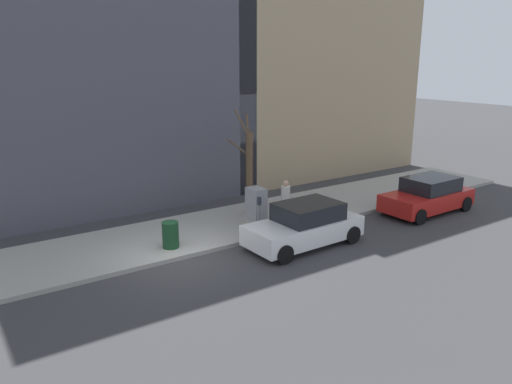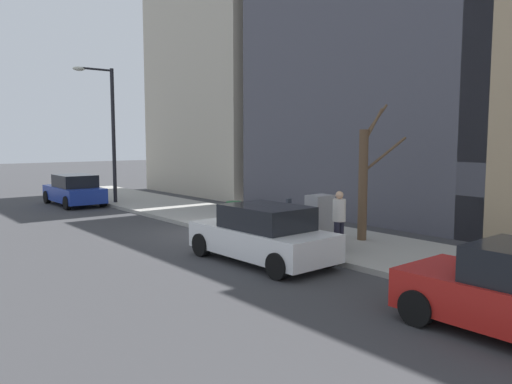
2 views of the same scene
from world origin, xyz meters
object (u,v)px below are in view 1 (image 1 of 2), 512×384
Objects in this scene: bare_tree at (249,169)px; trash_bin at (171,235)px; parked_car_red at (428,196)px; parking_meter at (259,211)px; pedestrian_near_meter at (285,198)px; utility_box at (256,207)px; parked_car_white at (305,225)px; office_block_center at (79,5)px; office_tower_left at (271,9)px.

trash_bin is at bearing 111.91° from bare_tree.
parking_meter is (1.63, 7.56, 0.24)m from parked_car_red.
pedestrian_near_meter is at bearing -162.50° from bare_tree.
parked_car_red is at bearing -102.13° from parking_meter.
bare_tree is 4.64× the size of trash_bin.
parked_car_red is 2.95× the size of utility_box.
bare_tree is 4.89m from trash_bin.
pedestrian_near_meter is (2.12, -0.77, 0.35)m from parked_car_white.
parked_car_white is at bearing 89.57° from parked_car_red.
parked_car_red is 1.01× the size of bare_tree.
pedestrian_near_meter is at bearing -109.50° from utility_box.
parked_car_white is 15.49m from office_block_center.
office_block_center is (10.65, 4.26, 7.70)m from pedestrian_near_meter.
utility_box reaches higher than parked_car_white.
parking_meter is at bearing 151.94° from utility_box.
trash_bin is at bearing 82.32° from parking_meter.
pedestrian_near_meter is at bearing -89.92° from trash_bin.
office_tower_left is 1.04× the size of office_block_center.
parking_meter is 0.08× the size of office_block_center.
office_tower_left is at bearing -40.01° from bare_tree.
parked_car_red is 15.43m from office_tower_left.
bare_tree reaches higher than parked_car_red.
office_block_center is at bearing 17.07° from utility_box.
utility_box reaches higher than trash_bin.
office_block_center reaches higher than pedestrian_near_meter.
parked_car_white is 4.72× the size of trash_bin.
trash_bin is at bearing 78.50° from parked_car_red.
office_block_center is at bearing -3.42° from trash_bin.
trash_bin is (2.08, 10.90, -0.14)m from parked_car_red.
utility_box is (2.48, 7.11, 0.11)m from parked_car_red.
bare_tree is at bearing -68.09° from trash_bin.
parked_car_white is at bearing 148.16° from pedestrian_near_meter.
parking_meter is 13.84m from office_block_center.
trash_bin is at bearing 78.34° from pedestrian_near_meter.
parked_car_red is at bearing -91.25° from parked_car_white.
parked_car_red reaches higher than trash_bin.
pedestrian_near_meter is at bearing -73.70° from parking_meter.
parked_car_red is at bearing 175.37° from office_tower_left.
parking_meter is at bearing 142.57° from office_tower_left.
office_block_center reaches higher than parking_meter.
parked_car_white reaches higher than parking_meter.
parking_meter is at bearing 77.16° from parked_car_red.
bare_tree is at bearing -157.39° from office_block_center.
trash_bin is at bearing 61.38° from parked_car_white.
parked_car_white is at bearing -117.09° from trash_bin.
parking_meter is 3.39m from trash_bin.
utility_box is 1.20m from pedestrian_near_meter.
utility_box is (0.85, -0.45, -0.13)m from parking_meter.
bare_tree is 0.24× the size of office_block_center.
parking_meter is at bearing -166.35° from office_block_center.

